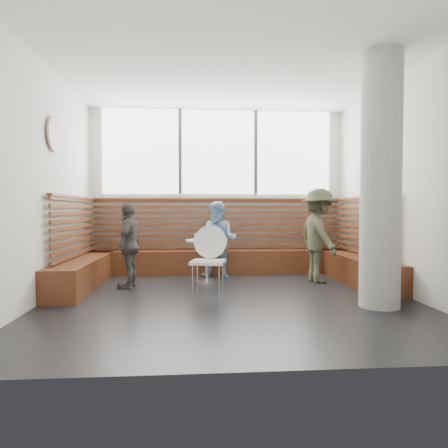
{
  "coord_description": "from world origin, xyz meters",
  "views": [
    {
      "loc": [
        -0.51,
        -5.45,
        1.23
      ],
      "look_at": [
        0.0,
        1.0,
        1.0
      ],
      "focal_mm": 32.0,
      "sensor_mm": 36.0,
      "label": 1
    }
  ],
  "objects": [
    {
      "name": "glass_mid",
      "position": [
        -0.27,
        1.24,
        0.78
      ],
      "size": [
        0.07,
        0.07,
        0.12
      ],
      "primitive_type": "cylinder",
      "color": "white",
      "rests_on": "cafe_table"
    },
    {
      "name": "room",
      "position": [
        0.0,
        0.0,
        1.6
      ],
      "size": [
        5.0,
        5.0,
        3.2
      ],
      "color": "silver",
      "rests_on": "ground"
    },
    {
      "name": "menu_card",
      "position": [
        -0.19,
        1.15,
        0.73
      ],
      "size": [
        0.26,
        0.23,
        0.0
      ],
      "primitive_type": "cube",
      "rotation": [
        0.0,
        0.0,
        -0.39
      ],
      "color": "#A5C64C",
      "rests_on": "cafe_table"
    },
    {
      "name": "adult_man",
      "position": [
        1.63,
        1.16,
        0.8
      ],
      "size": [
        0.72,
        1.1,
        1.59
      ],
      "primitive_type": "imported",
      "rotation": [
        0.0,
        0.0,
        1.7
      ],
      "color": "#3E412B",
      "rests_on": "ground"
    },
    {
      "name": "concrete_column",
      "position": [
        1.85,
        -0.6,
        1.6
      ],
      "size": [
        0.5,
        0.5,
        3.2
      ],
      "primitive_type": "cylinder",
      "color": "gray",
      "rests_on": "ground"
    },
    {
      "name": "booth",
      "position": [
        0.0,
        1.77,
        0.41
      ],
      "size": [
        5.0,
        2.5,
        1.44
      ],
      "color": "#492412",
      "rests_on": "ground"
    },
    {
      "name": "child_back",
      "position": [
        -0.03,
        1.74,
        0.69
      ],
      "size": [
        0.81,
        0.72,
        1.38
      ],
      "primitive_type": "imported",
      "rotation": [
        0.0,
        0.0,
        -0.34
      ],
      "color": "#749FC9",
      "rests_on": "ground"
    },
    {
      "name": "child_left",
      "position": [
        -1.51,
        0.96,
        0.67
      ],
      "size": [
        0.46,
        0.83,
        1.35
      ],
      "primitive_type": "imported",
      "rotation": [
        0.0,
        0.0,
        -1.74
      ],
      "color": "#4E4A47",
      "rests_on": "ground"
    },
    {
      "name": "wall_art",
      "position": [
        -2.46,
        0.4,
        2.3
      ],
      "size": [
        0.03,
        0.5,
        0.5
      ],
      "primitive_type": "cylinder",
      "rotation": [
        0.0,
        1.57,
        0.0
      ],
      "color": "white",
      "rests_on": "room"
    },
    {
      "name": "plate_near",
      "position": [
        -0.42,
        1.35,
        0.73
      ],
      "size": [
        0.18,
        0.18,
        0.01
      ],
      "primitive_type": "cylinder",
      "color": "white",
      "rests_on": "cafe_table"
    },
    {
      "name": "cafe_chair",
      "position": [
        -0.29,
        0.24,
        0.59
      ],
      "size": [
        0.48,
        0.47,
        1.0
      ],
      "rotation": [
        0.0,
        0.0,
        -0.22
      ],
      "color": "white",
      "rests_on": "ground"
    },
    {
      "name": "cafe_table",
      "position": [
        -0.27,
        1.29,
        0.52
      ],
      "size": [
        0.7,
        0.7,
        0.72
      ],
      "color": "silver",
      "rests_on": "ground"
    },
    {
      "name": "glass_right",
      "position": [
        -0.12,
        1.35,
        0.78
      ],
      "size": [
        0.08,
        0.08,
        0.12
      ],
      "primitive_type": "cylinder",
      "color": "white",
      "rests_on": "cafe_table"
    },
    {
      "name": "plate_far",
      "position": [
        -0.19,
        1.41,
        0.73
      ],
      "size": [
        0.19,
        0.19,
        0.01
      ],
      "primitive_type": "cylinder",
      "color": "white",
      "rests_on": "cafe_table"
    },
    {
      "name": "glass_left",
      "position": [
        -0.45,
        1.27,
        0.78
      ],
      "size": [
        0.07,
        0.07,
        0.12
      ],
      "primitive_type": "cylinder",
      "color": "white",
      "rests_on": "cafe_table"
    }
  ]
}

